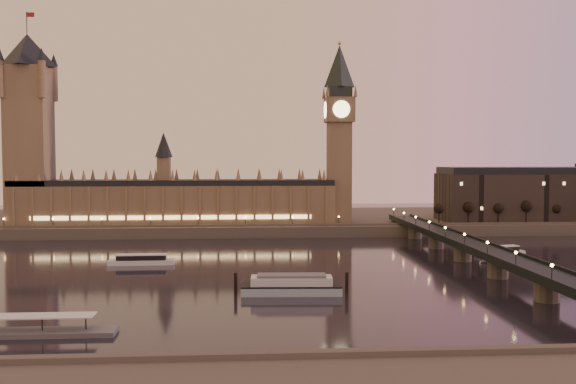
% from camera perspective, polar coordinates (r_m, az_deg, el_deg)
% --- Properties ---
extents(ground, '(700.00, 700.00, 0.00)m').
position_cam_1_polar(ground, '(249.62, -3.76, -7.08)').
color(ground, black).
rests_on(ground, ground).
extents(far_embankment, '(560.00, 130.00, 6.00)m').
position_cam_1_polar(far_embankment, '(413.83, 0.35, -2.57)').
color(far_embankment, '#423D35').
rests_on(far_embankment, ground).
extents(palace_of_westminster, '(180.00, 26.62, 52.00)m').
position_cam_1_polar(palace_of_westminster, '(369.46, -10.05, -0.40)').
color(palace_of_westminster, brown).
rests_on(palace_of_westminster, ground).
extents(victoria_tower, '(31.68, 31.68, 118.00)m').
position_cam_1_polar(victoria_tower, '(386.23, -22.05, 6.12)').
color(victoria_tower, brown).
rests_on(victoria_tower, ground).
extents(big_ben, '(17.68, 17.68, 104.00)m').
position_cam_1_polar(big_ben, '(371.14, 4.58, 6.18)').
color(big_ben, brown).
rests_on(big_ben, ground).
extents(westminster_bridge, '(13.20, 260.00, 15.30)m').
position_cam_1_polar(westminster_bridge, '(265.17, 16.54, -5.39)').
color(westminster_bridge, black).
rests_on(westminster_bridge, ground).
extents(city_block, '(155.00, 45.00, 34.00)m').
position_cam_1_polar(city_block, '(424.80, 23.50, -0.08)').
color(city_block, black).
rests_on(city_block, ground).
extents(bare_tree_0, '(6.07, 6.07, 12.35)m').
position_cam_1_polar(bare_tree_0, '(372.74, 13.46, -1.40)').
color(bare_tree_0, black).
rests_on(bare_tree_0, ground).
extents(bare_tree_1, '(6.07, 6.07, 12.35)m').
position_cam_1_polar(bare_tree_1, '(378.11, 15.90, -1.37)').
color(bare_tree_1, black).
rests_on(bare_tree_1, ground).
extents(bare_tree_2, '(6.07, 6.07, 12.35)m').
position_cam_1_polar(bare_tree_2, '(384.14, 18.27, -1.34)').
color(bare_tree_2, black).
rests_on(bare_tree_2, ground).
extents(bare_tree_3, '(6.07, 6.07, 12.35)m').
position_cam_1_polar(bare_tree_3, '(390.80, 20.56, -1.31)').
color(bare_tree_3, black).
rests_on(bare_tree_3, ground).
extents(bare_tree_4, '(6.07, 6.07, 12.35)m').
position_cam_1_polar(bare_tree_4, '(398.07, 22.77, -1.28)').
color(bare_tree_4, black).
rests_on(bare_tree_4, ground).
extents(cruise_boat_a, '(26.92, 6.30, 4.29)m').
position_cam_1_polar(cruise_boat_a, '(271.63, -12.90, -5.91)').
color(cruise_boat_a, silver).
rests_on(cruise_boat_a, ground).
extents(cruise_boat_b, '(23.51, 10.88, 4.21)m').
position_cam_1_polar(cruise_boat_b, '(304.88, 18.34, -5.01)').
color(cruise_boat_b, silver).
rests_on(cruise_boat_b, ground).
extents(moored_barge, '(37.19, 10.70, 6.82)m').
position_cam_1_polar(moored_barge, '(209.04, 0.31, -8.29)').
color(moored_barge, '#96B2BF').
rests_on(moored_barge, ground).
extents(pontoon_pier, '(44.74, 7.46, 11.93)m').
position_cam_1_polar(pontoon_pier, '(175.47, -22.43, -11.30)').
color(pontoon_pier, '#595B5E').
rests_on(pontoon_pier, ground).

